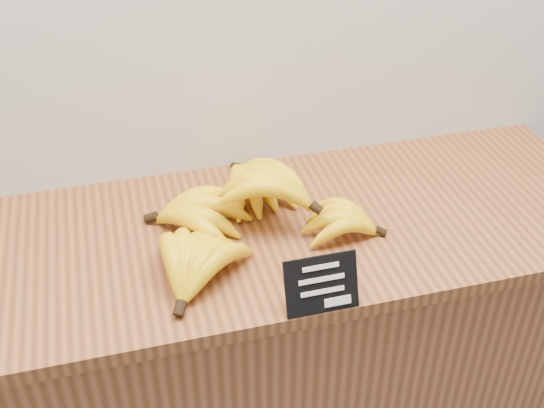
{
  "coord_description": "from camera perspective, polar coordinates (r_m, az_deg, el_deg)",
  "views": [
    {
      "loc": [
        -0.28,
        1.68,
        1.77
      ],
      "look_at": [
        -0.01,
        2.7,
        1.02
      ],
      "focal_mm": 45.0,
      "sensor_mm": 36.0,
      "label": 1
    }
  ],
  "objects": [
    {
      "name": "counter",
      "position": [
        1.72,
        -0.44,
        -14.7
      ],
      "size": [
        1.32,
        0.5,
        0.9
      ],
      "primitive_type": "cube",
      "color": "#965630",
      "rests_on": "ground"
    },
    {
      "name": "counter_top",
      "position": [
        1.4,
        -0.53,
        -2.36
      ],
      "size": [
        1.5,
        0.54,
        0.03
      ],
      "primitive_type": "cube",
      "color": "brown",
      "rests_on": "counter"
    },
    {
      "name": "chalkboard_sign",
      "position": [
        1.18,
        4.17,
        -6.74
      ],
      "size": [
        0.13,
        0.04,
        0.1
      ],
      "primitive_type": "cube",
      "rotation": [
        -0.36,
        0.0,
        0.0
      ],
      "color": "black",
      "rests_on": "counter_top"
    },
    {
      "name": "banana_pile",
      "position": [
        1.35,
        -2.49,
        -0.69
      ],
      "size": [
        0.52,
        0.43,
        0.13
      ],
      "color": "yellow",
      "rests_on": "counter_top"
    }
  ]
}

